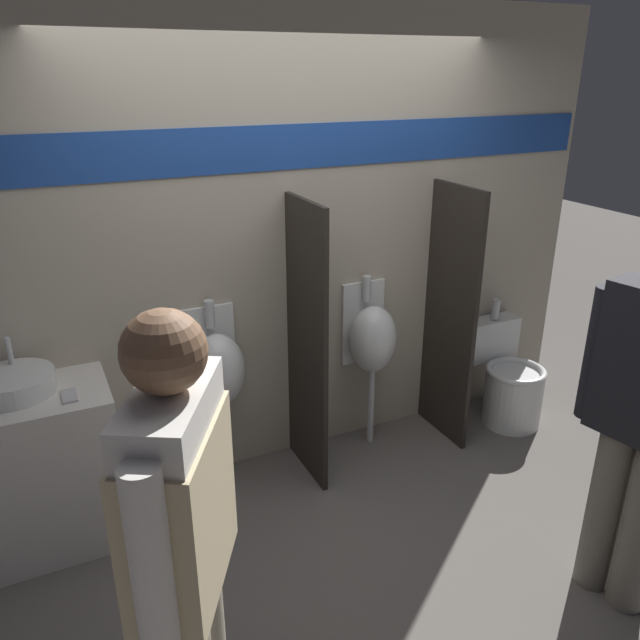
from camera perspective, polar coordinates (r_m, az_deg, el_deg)
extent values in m
plane|color=#5B5651|center=(3.80, 1.15, -15.76)|extent=(16.00, 16.00, 0.00)
cube|color=#B2A893|center=(3.68, -2.92, 6.61)|extent=(4.21, 0.06, 2.70)
cube|color=#1E479E|center=(3.54, -2.86, 15.52)|extent=(4.13, 0.01, 0.24)
cube|color=silver|center=(3.55, -25.64, -12.72)|extent=(0.93, 0.50, 0.86)
cylinder|color=silver|center=(3.36, -26.16, -5.27)|extent=(0.38, 0.38, 0.10)
cylinder|color=silver|center=(3.43, -26.54, -2.53)|extent=(0.03, 0.03, 0.14)
cube|color=#B7B7BC|center=(3.24, -21.94, -6.46)|extent=(0.07, 0.14, 0.01)
cube|color=#28231E|center=(3.60, -1.21, -2.31)|extent=(0.03, 0.51, 1.69)
cube|color=#28231E|center=(4.09, 11.79, 0.26)|extent=(0.03, 0.51, 1.69)
cylinder|color=silver|center=(3.81, -8.86, -10.93)|extent=(0.04, 0.04, 0.54)
ellipsoid|color=silver|center=(3.58, -9.30, -4.59)|extent=(0.31, 0.28, 0.44)
cube|color=silver|center=(3.67, -9.99, -2.79)|extent=(0.30, 0.02, 0.55)
cylinder|color=silver|center=(3.54, -10.07, 0.56)|extent=(0.06, 0.06, 0.16)
cylinder|color=silver|center=(4.15, 4.67, -7.74)|extent=(0.04, 0.04, 0.54)
ellipsoid|color=silver|center=(3.94, 4.88, -1.79)|extent=(0.31, 0.28, 0.44)
cube|color=silver|center=(4.02, 3.92, -0.21)|extent=(0.30, 0.02, 0.55)
cylinder|color=silver|center=(3.91, 4.28, 2.90)|extent=(0.06, 0.06, 0.16)
cylinder|color=silver|center=(4.58, 17.20, -6.81)|extent=(0.40, 0.40, 0.39)
torus|color=silver|center=(4.48, 17.50, -4.49)|extent=(0.41, 0.41, 0.04)
cube|color=silver|center=(4.62, 15.31, -1.59)|extent=(0.40, 0.16, 0.29)
cylinder|color=silver|center=(4.52, 15.76, 0.96)|extent=(0.06, 0.06, 0.14)
cube|color=silver|center=(1.90, -12.80, -15.35)|extent=(0.39, 0.48, 0.67)
cube|color=#C6B289|center=(1.93, -12.67, -16.62)|extent=(0.42, 0.52, 0.54)
cylinder|color=silver|center=(1.74, -15.13, -21.22)|extent=(0.11, 0.11, 0.62)
cylinder|color=silver|center=(2.11, -10.83, -11.97)|extent=(0.11, 0.11, 0.62)
sphere|color=brown|center=(1.67, -14.10, -2.83)|extent=(0.23, 0.23, 0.23)
cylinder|color=#666056|center=(3.25, 27.24, -16.62)|extent=(0.16, 0.16, 0.85)
cylinder|color=#666056|center=(3.30, 24.59, -15.43)|extent=(0.16, 0.16, 0.85)
cylinder|color=black|center=(3.01, 24.00, -2.84)|extent=(0.11, 0.11, 0.62)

